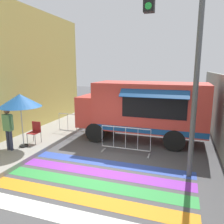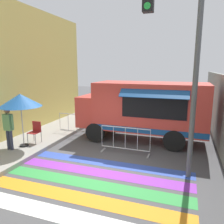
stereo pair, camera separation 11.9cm
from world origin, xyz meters
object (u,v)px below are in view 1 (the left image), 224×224
object	(u,v)px
barricade_front	(125,140)
folding_chair	(35,130)
patio_umbrella	(20,101)
food_truck	(140,107)
traffic_signal_pole	(170,37)
barricade_side	(76,125)
vendor_person	(8,126)

from	to	relation	value
barricade_front	folding_chair	bearing A→B (deg)	-173.34
patio_umbrella	barricade_front	size ratio (longest dim) A/B	1.09
food_truck	barricade_front	world-z (taller)	food_truck
folding_chair	barricade_front	world-z (taller)	same
food_truck	folding_chair	distance (m)	4.91
folding_chair	food_truck	bearing A→B (deg)	35.52
traffic_signal_pole	barricade_side	bearing A→B (deg)	148.97
barricade_front	traffic_signal_pole	bearing A→B (deg)	-36.91
barricade_front	vendor_person	bearing A→B (deg)	-160.74
folding_chair	barricade_front	bearing A→B (deg)	13.31
patio_umbrella	barricade_front	xyz separation A→B (m)	(4.19, 1.04, -1.59)
food_truck	vendor_person	distance (m)	5.79
folding_chair	vendor_person	world-z (taller)	vendor_person
folding_chair	traffic_signal_pole	bearing A→B (deg)	-1.00
food_truck	patio_umbrella	bearing A→B (deg)	-146.63
barricade_front	barricade_side	world-z (taller)	same
traffic_signal_pole	folding_chair	xyz separation A→B (m)	(-5.65, 0.76, -3.63)
traffic_signal_pole	barricade_front	bearing A→B (deg)	143.09
vendor_person	barricade_front	xyz separation A→B (m)	(4.44, 1.55, -0.62)
folding_chair	barricade_side	distance (m)	2.28
folding_chair	barricade_front	size ratio (longest dim) A/B	0.46
folding_chair	barricade_side	bearing A→B (deg)	71.81
food_truck	traffic_signal_pole	world-z (taller)	traffic_signal_pole
traffic_signal_pole	barricade_side	xyz separation A→B (m)	(-4.69, 2.82, -3.82)
barricade_front	patio_umbrella	bearing A→B (deg)	-166.07
food_truck	traffic_signal_pole	size ratio (longest dim) A/B	0.93
patio_umbrella	barricade_front	bearing A→B (deg)	13.93
vendor_person	barricade_front	bearing A→B (deg)	16.49
barricade_front	barricade_side	xyz separation A→B (m)	(-3.06, 1.60, -0.00)
food_truck	barricade_front	bearing A→B (deg)	-96.62
patio_umbrella	barricade_side	size ratio (longest dim) A/B	1.10
food_truck	folding_chair	world-z (taller)	food_truck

